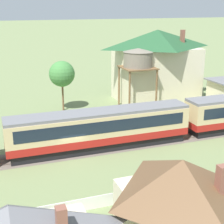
# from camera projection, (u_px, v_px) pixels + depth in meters

# --- Properties ---
(ground_plane) EXTENTS (600.00, 600.00, 0.00)m
(ground_plane) POSITION_uv_depth(u_px,v_px,m) (72.00, 156.00, 35.18)
(ground_plane) COLOR #707F51
(passenger_train) EXTENTS (61.43, 3.07, 4.25)m
(passenger_train) POSITION_uv_depth(u_px,v_px,m) (103.00, 127.00, 36.34)
(passenger_train) COLOR #AD1E19
(passenger_train) RESTS_ON ground_plane
(railway_track) EXTENTS (113.60, 3.60, 0.04)m
(railway_track) POSITION_uv_depth(u_px,v_px,m) (0.00, 162.00, 33.64)
(railway_track) COLOR #665B51
(railway_track) RESTS_ON ground_plane
(station_house_dark_green_roof) EXTENTS (13.24, 8.78, 11.08)m
(station_house_dark_green_roof) POSITION_uv_depth(u_px,v_px,m) (156.00, 64.00, 54.14)
(station_house_dark_green_roof) COLOR beige
(station_house_dark_green_roof) RESTS_ON ground_plane
(water_tower) EXTENTS (4.70, 4.70, 8.81)m
(water_tower) POSITION_uv_depth(u_px,v_px,m) (138.00, 59.00, 49.34)
(water_tower) COLOR brown
(water_tower) RESTS_ON ground_plane
(cottage_brown_roof) EXTENTS (6.78, 7.95, 5.97)m
(cottage_brown_roof) POSITION_uv_depth(u_px,v_px,m) (180.00, 202.00, 21.40)
(cottage_brown_roof) COLOR beige
(cottage_brown_roof) RESTS_ON ground_plane
(picket_fence_front) EXTENTS (44.68, 0.06, 1.05)m
(picket_fence_front) POSITION_uv_depth(u_px,v_px,m) (76.00, 206.00, 25.50)
(picket_fence_front) COLOR white
(picket_fence_front) RESTS_ON ground_plane
(yard_tree_0) EXTENTS (4.92, 4.92, 7.53)m
(yard_tree_0) POSITION_uv_depth(u_px,v_px,m) (168.00, 61.00, 61.00)
(yard_tree_0) COLOR #4C3823
(yard_tree_0) RESTS_ON ground_plane
(yard_tree_2) EXTENTS (3.65, 3.65, 7.23)m
(yard_tree_2) POSITION_uv_depth(u_px,v_px,m) (62.00, 74.00, 48.42)
(yard_tree_2) COLOR brown
(yard_tree_2) RESTS_ON ground_plane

